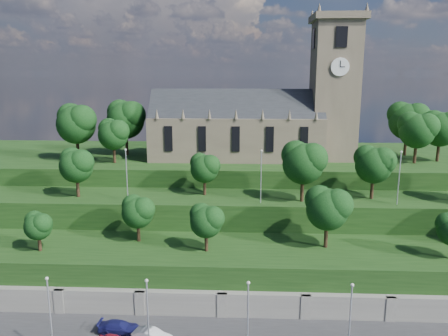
{
  "coord_description": "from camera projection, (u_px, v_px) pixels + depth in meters",
  "views": [
    {
      "loc": [
        -2.56,
        -36.64,
        30.77
      ],
      "look_at": [
        -5.64,
        30.0,
        16.37
      ],
      "focal_mm": 35.0,
      "sensor_mm": 36.0,
      "label": 1
    }
  ],
  "objects": [
    {
      "name": "retaining_wall",
      "position": [
        263.0,
        310.0,
        53.32
      ],
      "size": [
        160.0,
        2.1,
        5.0
      ],
      "color": "slate",
      "rests_on": "ground"
    },
    {
      "name": "embankment_lower",
      "position": [
        262.0,
        277.0,
        58.89
      ],
      "size": [
        160.0,
        12.0,
        8.0
      ],
      "primitive_type": "cube",
      "color": "#163511",
      "rests_on": "ground"
    },
    {
      "name": "embankment_upper",
      "position": [
        259.0,
        233.0,
        69.21
      ],
      "size": [
        160.0,
        10.0,
        12.0
      ],
      "primitive_type": "cube",
      "color": "#163511",
      "rests_on": "ground"
    },
    {
      "name": "hilltop",
      "position": [
        256.0,
        190.0,
        89.4
      ],
      "size": [
        160.0,
        32.0,
        15.0
      ],
      "primitive_type": "cube",
      "color": "#163511",
      "rests_on": "ground"
    },
    {
      "name": "church",
      "position": [
        262.0,
        119.0,
        82.27
      ],
      "size": [
        38.6,
        12.35,
        27.6
      ],
      "color": "brown",
      "rests_on": "hilltop"
    },
    {
      "name": "trees_lower",
      "position": [
        304.0,
        214.0,
        57.28
      ],
      "size": [
        64.56,
        8.37,
        8.36
      ],
      "color": "black",
      "rests_on": "embankment_lower"
    },
    {
      "name": "trees_upper",
      "position": [
        322.0,
        162.0,
        65.16
      ],
      "size": [
        67.06,
        8.41,
        9.49
      ],
      "color": "black",
      "rests_on": "embankment_upper"
    },
    {
      "name": "trees_hilltop",
      "position": [
        256.0,
        123.0,
        81.58
      ],
      "size": [
        73.84,
        16.22,
        10.89
      ],
      "color": "black",
      "rests_on": "hilltop"
    },
    {
      "name": "lamp_posts_promenade",
      "position": [
        248.0,
        318.0,
        43.17
      ],
      "size": [
        60.36,
        0.36,
        9.08
      ],
      "color": "#B2B2B7",
      "rests_on": "promenade"
    },
    {
      "name": "lamp_posts_upper",
      "position": [
        261.0,
        172.0,
        64.04
      ],
      "size": [
        40.36,
        0.36,
        8.03
      ],
      "color": "#B2B2B7",
      "rests_on": "embankment_upper"
    },
    {
      "name": "car_middle",
      "position": [
        152.0,
        336.0,
        47.59
      ],
      "size": [
        4.77,
        2.81,
        1.49
      ],
      "primitive_type": "imported",
      "rotation": [
        0.0,
        0.0,
        1.28
      ],
      "color": "#B6B6BB",
      "rests_on": "promenade"
    },
    {
      "name": "car_right",
      "position": [
        119.0,
        327.0,
        49.39
      ],
      "size": [
        4.85,
        2.13,
        1.39
      ],
      "primitive_type": "imported",
      "rotation": [
        0.0,
        0.0,
        1.53
      ],
      "color": "#171852",
      "rests_on": "promenade"
    }
  ]
}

